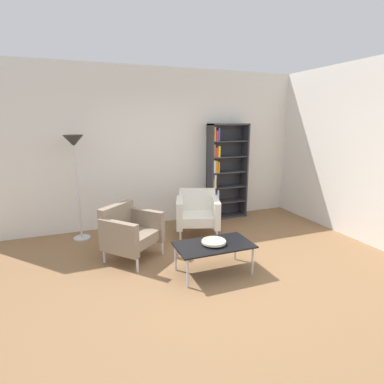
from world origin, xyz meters
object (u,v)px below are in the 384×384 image
(bookshelf_tall, at_px, (224,172))
(coffee_table_low, at_px, (214,246))
(decorative_bowl, at_px, (214,242))
(floor_lamp_torchiere, at_px, (75,153))
(armchair_spare_guest, at_px, (129,231))
(armchair_corner_red, at_px, (198,212))

(bookshelf_tall, height_order, coffee_table_low, bookshelf_tall)
(decorative_bowl, xyz_separation_m, floor_lamp_torchiere, (-1.60, 1.86, 1.01))
(coffee_table_low, xyz_separation_m, armchair_spare_guest, (-0.95, 0.83, 0.05))
(bookshelf_tall, relative_size, armchair_spare_guest, 2.00)
(coffee_table_low, bearing_deg, armchair_spare_guest, 138.89)
(bookshelf_tall, relative_size, coffee_table_low, 1.90)
(armchair_corner_red, relative_size, floor_lamp_torchiere, 0.51)
(armchair_spare_guest, height_order, floor_lamp_torchiere, floor_lamp_torchiere)
(armchair_spare_guest, bearing_deg, floor_lamp_torchiere, 80.51)
(armchair_corner_red, bearing_deg, floor_lamp_torchiere, -176.41)
(armchair_corner_red, bearing_deg, decorative_bowl, -83.63)
(coffee_table_low, relative_size, armchair_spare_guest, 1.05)
(bookshelf_tall, xyz_separation_m, floor_lamp_torchiere, (-2.78, -0.22, 0.50))
(coffee_table_low, distance_m, armchair_spare_guest, 1.26)
(bookshelf_tall, height_order, floor_lamp_torchiere, bookshelf_tall)
(bookshelf_tall, relative_size, floor_lamp_torchiere, 1.09)
(coffee_table_low, bearing_deg, decorative_bowl, 45.00)
(bookshelf_tall, distance_m, floor_lamp_torchiere, 2.83)
(armchair_corner_red, relative_size, armchair_spare_guest, 0.93)
(coffee_table_low, bearing_deg, floor_lamp_torchiere, 130.66)
(coffee_table_low, distance_m, floor_lamp_torchiere, 2.68)
(coffee_table_low, distance_m, armchair_corner_red, 1.36)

